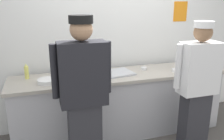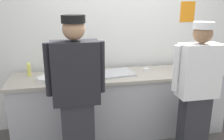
# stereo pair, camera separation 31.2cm
# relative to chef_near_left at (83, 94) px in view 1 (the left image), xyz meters

# --- Properties ---
(wall_back) EXTENTS (4.61, 0.11, 2.73)m
(wall_back) POSITION_rel_chef_near_left_xyz_m (0.64, 1.12, 0.45)
(wall_back) COLOR white
(wall_back) RESTS_ON ground
(prep_counter) EXTENTS (2.94, 0.66, 0.89)m
(prep_counter) POSITION_rel_chef_near_left_xyz_m (0.64, 0.66, -0.47)
(prep_counter) COLOR #B2B2B7
(prep_counter) RESTS_ON ground
(chef_near_left) EXTENTS (0.62, 0.24, 1.71)m
(chef_near_left) POSITION_rel_chef_near_left_xyz_m (0.00, 0.00, 0.00)
(chef_near_left) COLOR #2D2D33
(chef_near_left) RESTS_ON ground
(chef_center) EXTENTS (0.59, 0.24, 1.62)m
(chef_center) POSITION_rel_chef_near_left_xyz_m (1.37, -0.01, -0.05)
(chef_center) COLOR #2D2D33
(chef_center) RESTS_ON ground
(plate_stack_front) EXTENTS (0.24, 0.24, 0.05)m
(plate_stack_front) POSITION_rel_chef_near_left_xyz_m (-0.33, 0.57, -0.01)
(plate_stack_front) COLOR white
(plate_stack_front) RESTS_ON prep_counter
(mixing_bowl_steel) EXTENTS (0.32, 0.32, 0.12)m
(mixing_bowl_steel) POSITION_rel_chef_near_left_xyz_m (1.66, 0.58, 0.03)
(mixing_bowl_steel) COLOR #B7BABF
(mixing_bowl_steel) RESTS_ON prep_counter
(sheet_tray) EXTENTS (0.57, 0.43, 0.02)m
(sheet_tray) POSITION_rel_chef_near_left_xyz_m (0.54, 0.67, -0.02)
(sheet_tray) COLOR #B7BABF
(sheet_tray) RESTS_ON prep_counter
(squeeze_bottle_primary) EXTENTS (0.05, 0.05, 0.20)m
(squeeze_bottle_primary) POSITION_rel_chef_near_left_xyz_m (-0.57, 0.81, 0.06)
(squeeze_bottle_primary) COLOR #E5E066
(squeeze_bottle_primary) RESTS_ON prep_counter
(ramekin_green_sauce) EXTENTS (0.08, 0.08, 0.04)m
(ramekin_green_sauce) POSITION_rel_chef_near_left_xyz_m (1.02, 0.73, -0.01)
(ramekin_green_sauce) COLOR white
(ramekin_green_sauce) RESTS_ON prep_counter
(ramekin_orange_sauce) EXTENTS (0.09, 0.09, 0.04)m
(ramekin_orange_sauce) POSITION_rel_chef_near_left_xyz_m (1.39, 0.52, -0.01)
(ramekin_orange_sauce) COLOR white
(ramekin_orange_sauce) RESTS_ON prep_counter
(chefs_knife) EXTENTS (0.28, 0.03, 0.02)m
(chefs_knife) POSITION_rel_chef_near_left_xyz_m (-0.08, 0.65, -0.02)
(chefs_knife) COLOR #B7BABF
(chefs_knife) RESTS_ON prep_counter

